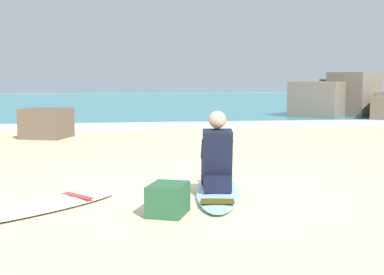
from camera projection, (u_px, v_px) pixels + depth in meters
The scene contains 9 objects.
ground_plane at pixel (195, 193), 6.64m from camera, with size 80.00×80.00×0.00m, color beige.
sea at pixel (131, 102), 28.60m from camera, with size 80.00×28.00×0.10m, color teal.
breaking_foam at pixel (148, 125), 15.13m from camera, with size 80.00×0.90×0.11m, color white.
surfboard_main at pixel (217, 190), 6.66m from camera, with size 0.97×2.49×0.08m.
surfer_seated at pixel (217, 159), 6.47m from camera, with size 0.42×0.73×0.95m.
surfboard_spare_near at pixel (27, 209), 5.67m from camera, with size 2.11×1.90×0.08m.
rock_outcrop_distant at pixel (354, 101), 18.05m from camera, with size 4.43×4.16×1.56m.
shoreline_rock at pixel (47, 123), 12.54m from camera, with size 0.96×0.96×0.68m, color brown.
beach_bag at pixel (168, 199), 5.59m from camera, with size 0.36×0.48×0.32m, color #285B38.
Camera 1 is at (-0.99, -6.44, 1.43)m, focal length 50.66 mm.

